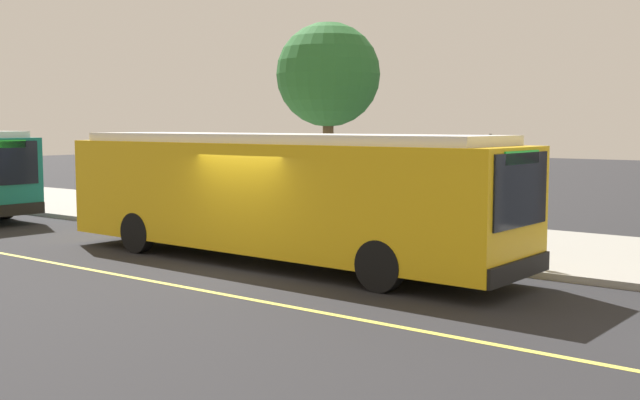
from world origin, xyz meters
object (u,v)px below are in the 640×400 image
(transit_bus_main, at_px, (277,192))
(waiting_bench, at_px, (418,218))
(route_sign_post, at_px, (490,178))
(pedestrian_commuter, at_px, (410,209))

(transit_bus_main, height_order, waiting_bench, transit_bus_main)
(waiting_bench, relative_size, route_sign_post, 0.57)
(waiting_bench, height_order, route_sign_post, route_sign_post)
(route_sign_post, relative_size, pedestrian_commuter, 1.66)
(route_sign_post, bearing_deg, transit_bus_main, -144.01)
(transit_bus_main, distance_m, waiting_bench, 5.06)
(transit_bus_main, xyz_separation_m, route_sign_post, (3.91, 2.84, 0.34))
(transit_bus_main, bearing_deg, route_sign_post, 35.99)
(transit_bus_main, bearing_deg, waiting_bench, 80.15)
(transit_bus_main, bearing_deg, pedestrian_commuter, 57.70)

